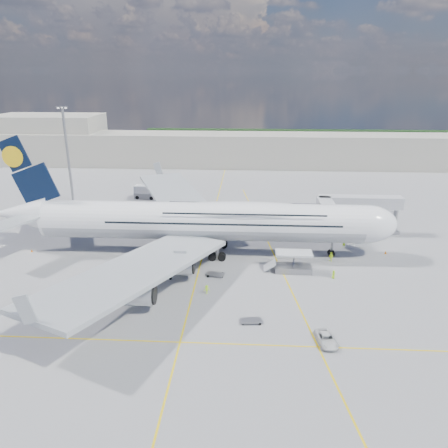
# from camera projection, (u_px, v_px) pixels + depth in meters

# --- Properties ---
(ground) EXTENTS (300.00, 300.00, 0.00)m
(ground) POSITION_uv_depth(u_px,v_px,m) (197.00, 276.00, 76.85)
(ground) COLOR gray
(ground) RESTS_ON ground
(taxi_line_main) EXTENTS (0.25, 220.00, 0.01)m
(taxi_line_main) POSITION_uv_depth(u_px,v_px,m) (197.00, 276.00, 76.85)
(taxi_line_main) COLOR yellow
(taxi_line_main) RESTS_ON ground
(taxi_line_cross) EXTENTS (120.00, 0.25, 0.01)m
(taxi_line_cross) POSITION_uv_depth(u_px,v_px,m) (180.00, 342.00, 58.01)
(taxi_line_cross) COLOR yellow
(taxi_line_cross) RESTS_ON ground
(taxi_line_diag) EXTENTS (14.16, 99.06, 0.01)m
(taxi_line_diag) POSITION_uv_depth(u_px,v_px,m) (274.00, 255.00, 85.50)
(taxi_line_diag) COLOR yellow
(taxi_line_diag) RESTS_ON ground
(airliner) EXTENTS (77.26, 79.15, 23.71)m
(airliner) POSITION_uv_depth(u_px,v_px,m) (204.00, 221.00, 83.98)
(airliner) COLOR white
(airliner) RESTS_ON ground
(jet_bridge) EXTENTS (18.80, 12.10, 8.50)m
(jet_bridge) POSITION_uv_depth(u_px,v_px,m) (347.00, 207.00, 92.67)
(jet_bridge) COLOR #B7B7BC
(jet_bridge) RESTS_ON ground
(cargo_loader) EXTENTS (8.53, 3.20, 3.67)m
(cargo_loader) POSITION_uv_depth(u_px,v_px,m) (292.00, 265.00, 78.24)
(cargo_loader) COLOR silver
(cargo_loader) RESTS_ON ground
(light_mast) EXTENTS (3.00, 0.70, 25.50)m
(light_mast) POSITION_uv_depth(u_px,v_px,m) (68.00, 153.00, 117.03)
(light_mast) COLOR gray
(light_mast) RESTS_ON ground
(terminal) EXTENTS (180.00, 16.00, 12.00)m
(terminal) POSITION_uv_depth(u_px,v_px,m) (226.00, 150.00, 164.33)
(terminal) COLOR #B2AD9E
(terminal) RESTS_ON ground
(hangar) EXTENTS (40.00, 22.00, 18.00)m
(hangar) POSITION_uv_depth(u_px,v_px,m) (50.00, 138.00, 171.86)
(hangar) COLOR #B2AD9E
(hangar) RESTS_ON ground
(tree_line) EXTENTS (160.00, 6.00, 8.00)m
(tree_line) POSITION_uv_depth(u_px,v_px,m) (316.00, 139.00, 205.19)
(tree_line) COLOR #193814
(tree_line) RESTS_ON ground
(dolly_row_a) EXTENTS (2.88, 1.76, 0.40)m
(dolly_row_a) POSITION_uv_depth(u_px,v_px,m) (57.00, 299.00, 68.33)
(dolly_row_a) COLOR gray
(dolly_row_a) RESTS_ON ground
(dolly_row_b) EXTENTS (3.15, 2.47, 1.77)m
(dolly_row_b) POSITION_uv_depth(u_px,v_px,m) (104.00, 286.00, 71.15)
(dolly_row_b) COLOR gray
(dolly_row_b) RESTS_ON ground
(dolly_row_c) EXTENTS (3.50, 2.52, 0.46)m
(dolly_row_c) POSITION_uv_depth(u_px,v_px,m) (126.00, 280.00, 74.64)
(dolly_row_c) COLOR gray
(dolly_row_c) RESTS_ON ground
(dolly_back) EXTENTS (3.13, 2.17, 0.42)m
(dolly_back) POSITION_uv_depth(u_px,v_px,m) (100.00, 296.00, 69.40)
(dolly_back) COLOR gray
(dolly_back) RESTS_ON ground
(dolly_nose_far) EXTENTS (3.15, 1.90, 0.44)m
(dolly_nose_far) POSITION_uv_depth(u_px,v_px,m) (251.00, 321.00, 62.42)
(dolly_nose_far) COLOR gray
(dolly_nose_far) RESTS_ON ground
(dolly_nose_near) EXTENTS (3.40, 2.40, 0.45)m
(dolly_nose_near) POSITION_uv_depth(u_px,v_px,m) (215.00, 274.00, 76.63)
(dolly_nose_near) COLOR gray
(dolly_nose_near) RESTS_ON ground
(baggage_tug) EXTENTS (2.57, 1.57, 1.49)m
(baggage_tug) POSITION_uv_depth(u_px,v_px,m) (166.00, 275.00, 75.70)
(baggage_tug) COLOR white
(baggage_tug) RESTS_ON ground
(catering_truck_inner) EXTENTS (7.39, 3.75, 4.22)m
(catering_truck_inner) POSITION_uv_depth(u_px,v_px,m) (192.00, 221.00, 98.40)
(catering_truck_inner) COLOR gray
(catering_truck_inner) RESTS_ON ground
(catering_truck_outer) EXTENTS (6.46, 2.93, 3.75)m
(catering_truck_outer) POSITION_uv_depth(u_px,v_px,m) (145.00, 193.00, 122.63)
(catering_truck_outer) COLOR gray
(catering_truck_outer) RESTS_ON ground
(service_van) EXTENTS (2.80, 4.91, 1.29)m
(service_van) POSITION_uv_depth(u_px,v_px,m) (326.00, 339.00, 57.56)
(service_van) COLOR silver
(service_van) RESTS_ON ground
(crew_nose) EXTENTS (0.77, 0.61, 1.83)m
(crew_nose) POSITION_uv_depth(u_px,v_px,m) (344.00, 243.00, 88.86)
(crew_nose) COLOR #BFFF1A
(crew_nose) RESTS_ON ground
(crew_loader) EXTENTS (1.09, 1.15, 1.88)m
(crew_loader) POSITION_uv_depth(u_px,v_px,m) (331.00, 257.00, 82.26)
(crew_loader) COLOR #D3FF1A
(crew_loader) RESTS_ON ground
(crew_wing) EXTENTS (0.76, 1.24, 1.98)m
(crew_wing) POSITION_uv_depth(u_px,v_px,m) (143.00, 268.00, 77.61)
(crew_wing) COLOR #A5DF17
(crew_wing) RESTS_ON ground
(crew_van) EXTENTS (0.77, 0.88, 1.51)m
(crew_van) POSITION_uv_depth(u_px,v_px,m) (334.00, 274.00, 75.60)
(crew_van) COLOR #ABEC18
(crew_van) RESTS_ON ground
(crew_tug) EXTENTS (1.13, 0.87, 1.54)m
(crew_tug) POSITION_uv_depth(u_px,v_px,m) (207.00, 289.00, 70.38)
(crew_tug) COLOR #B4F81A
(crew_tug) RESTS_ON ground
(cone_nose) EXTENTS (0.48, 0.48, 0.61)m
(cone_nose) POSITION_uv_depth(u_px,v_px,m) (386.00, 252.00, 85.98)
(cone_nose) COLOR orange
(cone_nose) RESTS_ON ground
(cone_wing_left_inner) EXTENTS (0.45, 0.45, 0.57)m
(cone_wing_left_inner) POSITION_uv_depth(u_px,v_px,m) (145.00, 220.00, 104.49)
(cone_wing_left_inner) COLOR orange
(cone_wing_left_inner) RESTS_ON ground
(cone_wing_left_outer) EXTENTS (0.49, 0.49, 0.63)m
(cone_wing_left_outer) POSITION_uv_depth(u_px,v_px,m) (154.00, 215.00, 108.02)
(cone_wing_left_outer) COLOR orange
(cone_wing_left_outer) RESTS_ON ground
(cone_wing_right_inner) EXTENTS (0.39, 0.39, 0.49)m
(cone_wing_right_inner) POSITION_uv_depth(u_px,v_px,m) (121.00, 291.00, 70.90)
(cone_wing_right_inner) COLOR orange
(cone_wing_right_inner) RESTS_ON ground
(cone_wing_right_outer) EXTENTS (0.48, 0.48, 0.61)m
(cone_wing_right_outer) POSITION_uv_depth(u_px,v_px,m) (85.00, 300.00, 68.00)
(cone_wing_right_outer) COLOR orange
(cone_wing_right_outer) RESTS_ON ground
(cone_tail) EXTENTS (0.41, 0.41, 0.53)m
(cone_tail) POSITION_uv_depth(u_px,v_px,m) (32.00, 251.00, 86.93)
(cone_tail) COLOR orange
(cone_tail) RESTS_ON ground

